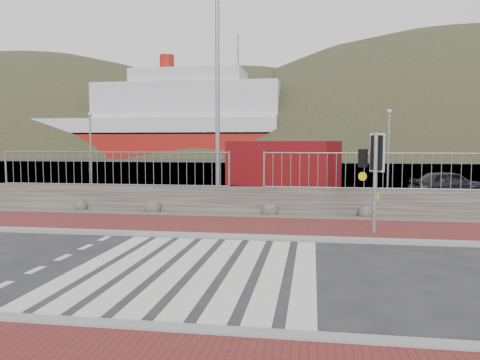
% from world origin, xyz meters
% --- Properties ---
extents(ground, '(220.00, 220.00, 0.00)m').
position_xyz_m(ground, '(0.00, 0.00, 0.00)').
color(ground, '#28282B').
rests_on(ground, ground).
extents(sidewalk_far, '(40.00, 3.00, 0.08)m').
position_xyz_m(sidewalk_far, '(0.00, 4.50, 0.04)').
color(sidewalk_far, maroon).
rests_on(sidewalk_far, ground).
extents(kerb_near, '(40.00, 0.25, 0.12)m').
position_xyz_m(kerb_near, '(0.00, -3.00, 0.05)').
color(kerb_near, gray).
rests_on(kerb_near, ground).
extents(kerb_far, '(40.00, 0.25, 0.12)m').
position_xyz_m(kerb_far, '(0.00, 3.00, 0.05)').
color(kerb_far, gray).
rests_on(kerb_far, ground).
extents(zebra_crossing, '(4.62, 5.60, 0.01)m').
position_xyz_m(zebra_crossing, '(-0.00, 0.00, 0.01)').
color(zebra_crossing, silver).
rests_on(zebra_crossing, ground).
extents(gravel_strip, '(40.00, 1.50, 0.06)m').
position_xyz_m(gravel_strip, '(0.00, 6.50, 0.03)').
color(gravel_strip, '#59544C').
rests_on(gravel_strip, ground).
extents(stone_wall, '(40.00, 0.60, 0.90)m').
position_xyz_m(stone_wall, '(0.00, 7.30, 0.45)').
color(stone_wall, '#423D36').
rests_on(stone_wall, ground).
extents(railing, '(18.07, 0.07, 1.22)m').
position_xyz_m(railing, '(0.00, 7.15, 1.82)').
color(railing, gray).
rests_on(railing, stone_wall).
extents(quay, '(120.00, 40.00, 0.50)m').
position_xyz_m(quay, '(0.00, 27.90, 0.00)').
color(quay, '#4C4C4F').
rests_on(quay, ground).
extents(water, '(220.00, 50.00, 0.05)m').
position_xyz_m(water, '(0.00, 62.90, 0.00)').
color(water, '#3F4C54').
rests_on(water, ground).
extents(ferry, '(50.00, 16.00, 20.00)m').
position_xyz_m(ferry, '(-24.65, 67.90, 5.36)').
color(ferry, maroon).
rests_on(ferry, ground).
extents(hills_backdrop, '(254.00, 90.00, 100.00)m').
position_xyz_m(hills_backdrop, '(6.74, 87.90, -23.05)').
color(hills_backdrop, '#2C301D').
rests_on(hills_backdrop, ground).
extents(traffic_signal_far, '(0.66, 0.44, 2.71)m').
position_xyz_m(traffic_signal_far, '(3.81, 4.02, 1.96)').
color(traffic_signal_far, gray).
rests_on(traffic_signal_far, ground).
extents(streetlight, '(1.90, 0.39, 8.97)m').
position_xyz_m(streetlight, '(-1.04, 8.12, 5.05)').
color(streetlight, gray).
rests_on(streetlight, ground).
extents(shipping_container, '(6.56, 4.57, 2.53)m').
position_xyz_m(shipping_container, '(0.54, 17.86, 1.26)').
color(shipping_container, maroon).
rests_on(shipping_container, ground).
extents(car_a, '(3.68, 2.06, 1.18)m').
position_xyz_m(car_a, '(8.37, 13.70, 0.59)').
color(car_a, black).
rests_on(car_a, ground).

